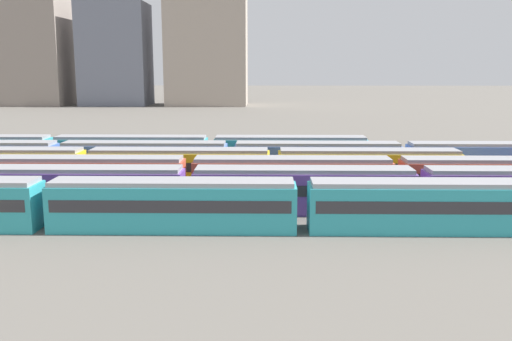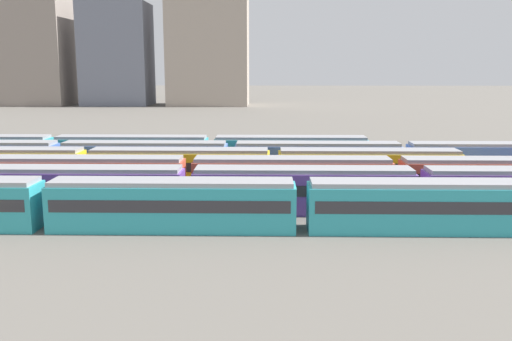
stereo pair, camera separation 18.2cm
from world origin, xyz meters
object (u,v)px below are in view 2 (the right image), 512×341
train_track_0 (173,204)px  train_track_3 (180,167)px  train_track_5 (132,151)px  train_track_2 (292,177)px  train_track_1 (419,190)px  train_track_4 (404,159)px

train_track_0 → train_track_3: (-1.85, 15.60, 0.00)m
train_track_0 → train_track_5: 27.58m
train_track_5 → train_track_2: bearing=-40.3°
train_track_1 → train_track_3: size_ratio=2.02×
train_track_3 → train_track_4: (23.70, 5.20, 0.00)m
train_track_0 → train_track_4: (21.85, 20.80, 0.00)m
train_track_3 → train_track_1: bearing=-26.2°
train_track_0 → train_track_5: (-9.22, 26.00, 0.00)m
train_track_3 → train_track_2: bearing=-25.2°
train_track_2 → train_track_0: bearing=-131.4°
train_track_0 → train_track_2: bearing=48.6°
train_track_5 → train_track_4: bearing=-9.5°
train_track_2 → train_track_4: (12.67, 10.40, 0.00)m
train_track_0 → train_track_4: bearing=43.6°
train_track_1 → train_track_2: same height
train_track_3 → train_track_5: same height
train_track_4 → train_track_1: bearing=-99.2°
train_track_1 → train_track_4: same height
train_track_1 → train_track_3: (-21.18, 10.40, -0.00)m
train_track_3 → train_track_4: bearing=12.4°
train_track_1 → train_track_5: 35.32m
train_track_0 → train_track_1: (19.33, 5.20, 0.00)m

